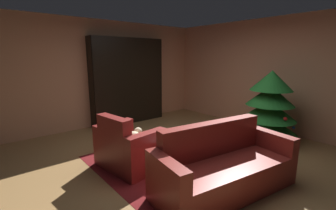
{
  "coord_description": "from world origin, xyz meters",
  "views": [
    {
      "loc": [
        2.7,
        -2.61,
        1.75
      ],
      "look_at": [
        -0.26,
        -0.15,
        0.95
      ],
      "focal_mm": 24.98,
      "sensor_mm": 36.0,
      "label": 1
    }
  ],
  "objects_px": {
    "couch_red": "(223,168)",
    "coffee_table": "(176,145)",
    "decorated_tree": "(269,107)",
    "armchair_red": "(128,148)",
    "book_stack_on_table": "(178,138)",
    "bottle_on_table": "(187,136)",
    "bookshelf_unit": "(133,82)"
  },
  "relations": [
    {
      "from": "couch_red",
      "to": "coffee_table",
      "type": "height_order",
      "value": "couch_red"
    },
    {
      "from": "couch_red",
      "to": "decorated_tree",
      "type": "xyz_separation_m",
      "value": [
        -0.53,
        2.17,
        0.45
      ]
    },
    {
      "from": "coffee_table",
      "to": "couch_red",
      "type": "bearing_deg",
      "value": 9.64
    },
    {
      "from": "armchair_red",
      "to": "decorated_tree",
      "type": "relative_size",
      "value": 0.73
    },
    {
      "from": "armchair_red",
      "to": "decorated_tree",
      "type": "distance_m",
      "value": 2.97
    },
    {
      "from": "book_stack_on_table",
      "to": "bottle_on_table",
      "type": "relative_size",
      "value": 0.84
    },
    {
      "from": "bookshelf_unit",
      "to": "armchair_red",
      "type": "distance_m",
      "value": 2.84
    },
    {
      "from": "decorated_tree",
      "to": "coffee_table",
      "type": "bearing_deg",
      "value": -96.63
    },
    {
      "from": "coffee_table",
      "to": "armchair_red",
      "type": "bearing_deg",
      "value": -139.52
    },
    {
      "from": "bookshelf_unit",
      "to": "decorated_tree",
      "type": "relative_size",
      "value": 1.5
    },
    {
      "from": "couch_red",
      "to": "coffee_table",
      "type": "distance_m",
      "value": 0.82
    },
    {
      "from": "armchair_red",
      "to": "bottle_on_table",
      "type": "relative_size",
      "value": 4.51
    },
    {
      "from": "bottle_on_table",
      "to": "decorated_tree",
      "type": "height_order",
      "value": "decorated_tree"
    },
    {
      "from": "armchair_red",
      "to": "book_stack_on_table",
      "type": "bearing_deg",
      "value": 40.33
    },
    {
      "from": "armchair_red",
      "to": "coffee_table",
      "type": "distance_m",
      "value": 0.78
    },
    {
      "from": "decorated_tree",
      "to": "book_stack_on_table",
      "type": "bearing_deg",
      "value": -95.94
    },
    {
      "from": "book_stack_on_table",
      "to": "bookshelf_unit",
      "type": "bearing_deg",
      "value": 161.11
    },
    {
      "from": "book_stack_on_table",
      "to": "decorated_tree",
      "type": "distance_m",
      "value": 2.31
    },
    {
      "from": "armchair_red",
      "to": "decorated_tree",
      "type": "xyz_separation_m",
      "value": [
        0.85,
        2.81,
        0.43
      ]
    },
    {
      "from": "bookshelf_unit",
      "to": "couch_red",
      "type": "xyz_separation_m",
      "value": [
        3.66,
        -0.88,
        -0.77
      ]
    },
    {
      "from": "coffee_table",
      "to": "decorated_tree",
      "type": "xyz_separation_m",
      "value": [
        0.27,
        2.31,
        0.32
      ]
    },
    {
      "from": "bookshelf_unit",
      "to": "decorated_tree",
      "type": "bearing_deg",
      "value": 22.46
    },
    {
      "from": "couch_red",
      "to": "decorated_tree",
      "type": "height_order",
      "value": "decorated_tree"
    },
    {
      "from": "armchair_red",
      "to": "coffee_table",
      "type": "xyz_separation_m",
      "value": [
        0.59,
        0.5,
        0.11
      ]
    },
    {
      "from": "bottle_on_table",
      "to": "book_stack_on_table",
      "type": "bearing_deg",
      "value": -126.47
    },
    {
      "from": "book_stack_on_table",
      "to": "decorated_tree",
      "type": "bearing_deg",
      "value": 84.06
    },
    {
      "from": "coffee_table",
      "to": "bottle_on_table",
      "type": "height_order",
      "value": "bottle_on_table"
    },
    {
      "from": "bottle_on_table",
      "to": "decorated_tree",
      "type": "xyz_separation_m",
      "value": [
        0.16,
        2.18,
        0.17
      ]
    },
    {
      "from": "book_stack_on_table",
      "to": "decorated_tree",
      "type": "xyz_separation_m",
      "value": [
        0.24,
        2.29,
        0.22
      ]
    },
    {
      "from": "decorated_tree",
      "to": "bookshelf_unit",
      "type": "bearing_deg",
      "value": -157.54
    },
    {
      "from": "decorated_tree",
      "to": "bottle_on_table",
      "type": "bearing_deg",
      "value": -94.16
    },
    {
      "from": "coffee_table",
      "to": "book_stack_on_table",
      "type": "height_order",
      "value": "book_stack_on_table"
    }
  ]
}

